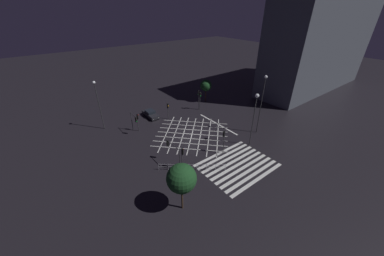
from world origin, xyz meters
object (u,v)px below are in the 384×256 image
Objects in this scene: traffic_light_ne_main at (199,96)px; waiting_car at (151,114)px; traffic_light_sw_main at (182,154)px; traffic_light_ne_cross at (200,97)px; traffic_light_nw_main at (138,119)px; traffic_light_nw_cross at (134,120)px; street_tree_far at (181,178)px; street_lamp_west at (263,95)px; street_lamp_far at (97,97)px; street_lamp_east at (255,107)px; street_tree_near at (206,85)px; traffic_light_median_north at (168,108)px; traffic_light_sw_cross at (172,149)px; traffic_light_median_south at (224,138)px.

traffic_light_ne_main reaches higher than waiting_car.
traffic_light_sw_main is (-14.06, -13.98, -0.65)m from traffic_light_ne_main.
traffic_light_ne_cross is 14.69m from traffic_light_nw_main.
traffic_light_ne_main reaches higher than traffic_light_nw_cross.
street_lamp_west is at bearing 15.22° from street_tree_far.
traffic_light_sw_main is 19.19m from street_lamp_far.
street_lamp_west is (4.14, 1.82, 0.42)m from street_lamp_east.
street_tree_near reaches higher than traffic_light_nw_main.
street_lamp_west reaches higher than street_lamp_east.
traffic_light_ne_cross reaches higher than traffic_light_sw_main.
street_tree_far reaches higher than waiting_car.
waiting_car is (-12.20, 17.16, -6.48)m from street_lamp_west.
traffic_light_median_north is 17.37m from street_lamp_east.
traffic_light_sw_main is 0.34× the size of street_lamp_west.
street_lamp_west is 2.32× the size of waiting_car.
traffic_light_median_north is (6.73, 0.72, 0.01)m from traffic_light_nw_main.
traffic_light_ne_cross is at bearing -144.89° from street_tree_near.
street_tree_near reaches higher than traffic_light_ne_main.
street_lamp_far reaches higher than traffic_light_ne_main.
traffic_light_sw_cross is 11.64m from traffic_light_nw_main.
street_lamp_far is (-11.52, 3.99, 3.82)m from traffic_light_median_north.
traffic_light_sw_main is 16.98m from street_lamp_west.
traffic_light_ne_main is 0.50× the size of street_lamp_east.
traffic_light_sw_cross is 7.88m from traffic_light_median_south.
traffic_light_nw_cross is at bearing -81.88° from traffic_light_median_north.
traffic_light_ne_main is 1.25× the size of traffic_light_sw_cross.
street_lamp_west reaches higher than traffic_light_sw_main.
traffic_light_sw_cross is 1.04× the size of traffic_light_nw_main.
traffic_light_sw_main is at bearing -137.83° from street_tree_near.
traffic_light_median_south is 15.97m from traffic_light_nw_cross.
traffic_light_sw_cross reaches higher than traffic_light_nw_main.
traffic_light_sw_main is 0.79× the size of waiting_car.
traffic_light_median_north is 0.39× the size of street_lamp_east.
traffic_light_sw_cross reaches higher than traffic_light_sw_main.
street_tree_far is (-2.83, -18.45, 1.70)m from traffic_light_nw_cross.
traffic_light_ne_main is at bearing 2.19° from traffic_light_nw_main.
traffic_light_sw_cross is 11.30m from traffic_light_nw_cross.
traffic_light_nw_cross is 0.41× the size of street_lamp_far.
traffic_light_median_north reaches higher than traffic_light_nw_main.
traffic_light_median_south is 10.28m from street_lamp_west.
street_lamp_far reaches higher than traffic_light_sw_main.
street_lamp_west is 1.97× the size of street_tree_near.
traffic_light_sw_cross is 16.29m from waiting_car.
traffic_light_ne_main is 16.17m from street_lamp_east.
traffic_light_ne_cross is 16.36m from traffic_light_median_south.
traffic_light_median_south is at bearing -174.87° from street_lamp_west.
street_tree_far reaches higher than traffic_light_median_south.
traffic_light_sw_cross is (-14.88, -12.08, -0.21)m from traffic_light_ne_cross.
street_tree_near reaches higher than traffic_light_sw_main.
street_tree_far is at bearing -125.64° from traffic_light_sw_main.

